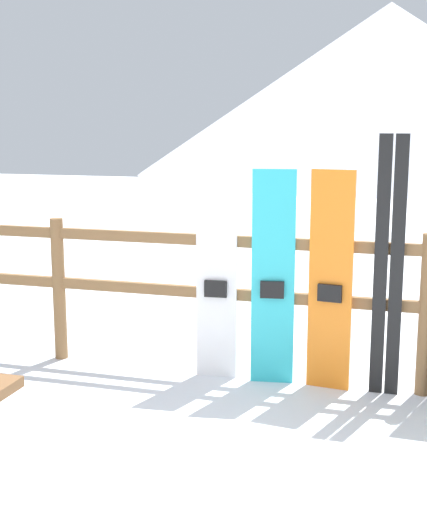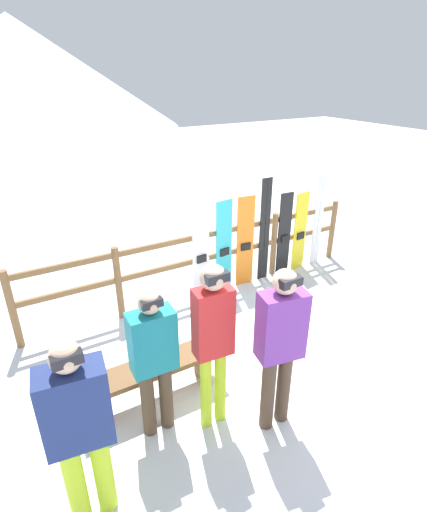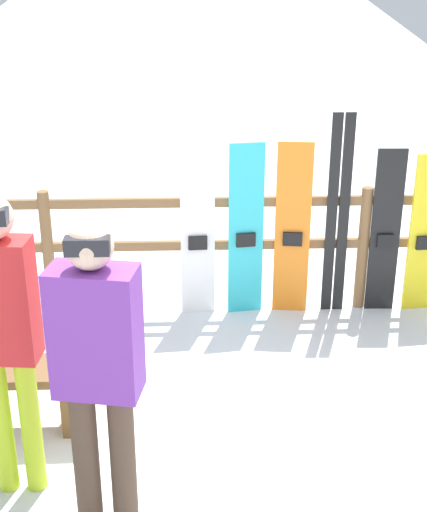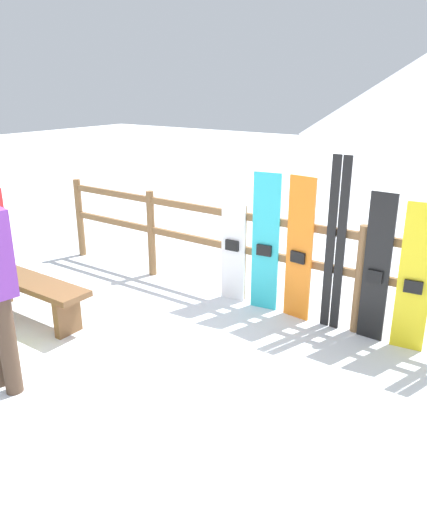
{
  "view_description": "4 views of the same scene",
  "coord_description": "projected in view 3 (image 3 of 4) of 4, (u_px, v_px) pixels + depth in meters",
  "views": [
    {
      "loc": [
        1.3,
        -2.8,
        1.85
      ],
      "look_at": [
        0.1,
        1.31,
        1.04
      ],
      "focal_mm": 50.0,
      "sensor_mm": 36.0,
      "label": 1
    },
    {
      "loc": [
        -2.67,
        -2.89,
        3.34
      ],
      "look_at": [
        -0.27,
        1.3,
        1.05
      ],
      "focal_mm": 28.0,
      "sensor_mm": 36.0,
      "label": 2
    },
    {
      "loc": [
        -0.16,
        -3.71,
        2.89
      ],
      "look_at": [
        0.02,
        1.11,
        0.91
      ],
      "focal_mm": 50.0,
      "sensor_mm": 36.0,
      "label": 3
    },
    {
      "loc": [
        2.84,
        -2.51,
        2.41
      ],
      "look_at": [
        0.12,
        1.34,
        0.77
      ],
      "focal_mm": 35.0,
      "sensor_mm": 36.0,
      "label": 4
    }
  ],
  "objects": [
    {
      "name": "ground_plane",
      "position": [
        217.0,
        454.0,
        4.53
      ],
      "size": [
        40.0,
        40.0,
        0.0
      ],
      "primitive_type": "plane",
      "color": "white"
    },
    {
      "name": "snowboard_white",
      "position": [
        198.0,
        234.0,
        6.11
      ],
      "size": [
        0.3,
        0.07,
        1.48
      ],
      "color": "white",
      "rests_on": "ground"
    },
    {
      "name": "snowboard_cyan",
      "position": [
        246.0,
        231.0,
        6.12
      ],
      "size": [
        0.3,
        0.09,
        1.53
      ],
      "color": "#2DBFCC",
      "rests_on": "ground"
    },
    {
      "name": "snowboard_black_stripe",
      "position": [
        385.0,
        232.0,
        6.17
      ],
      "size": [
        0.25,
        0.06,
        1.47
      ],
      "color": "black",
      "rests_on": "ground"
    },
    {
      "name": "snowboard_yellow",
      "position": [
        425.0,
        234.0,
        6.19
      ],
      "size": [
        0.3,
        0.08,
        1.42
      ],
      "color": "yellow",
      "rests_on": "ground"
    },
    {
      "name": "ski_pair_black",
      "position": [
        338.0,
        216.0,
        6.1
      ],
      "size": [
        0.19,
        0.02,
        1.78
      ],
      "color": "black",
      "rests_on": "ground"
    },
    {
      "name": "snowboard_orange",
      "position": [
        292.0,
        230.0,
        6.13
      ],
      "size": [
        0.3,
        0.08,
        1.54
      ],
      "color": "orange",
      "rests_on": "ground"
    },
    {
      "name": "fence",
      "position": [
        207.0,
        239.0,
        6.19
      ],
      "size": [
        5.62,
        0.1,
        1.12
      ],
      "color": "brown",
      "rests_on": "ground"
    },
    {
      "name": "person_red",
      "position": [
        3.0,
        323.0,
        3.84
      ],
      "size": [
        0.38,
        0.24,
        1.82
      ],
      "color": "#B7D826",
      "rests_on": "ground"
    },
    {
      "name": "person_purple",
      "position": [
        98.0,
        361.0,
        3.58
      ],
      "size": [
        0.47,
        0.31,
        1.78
      ],
      "color": "#4C3828",
      "rests_on": "ground"
    }
  ]
}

